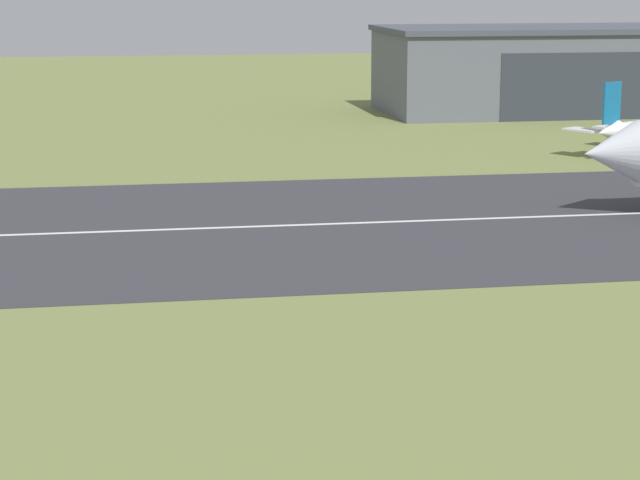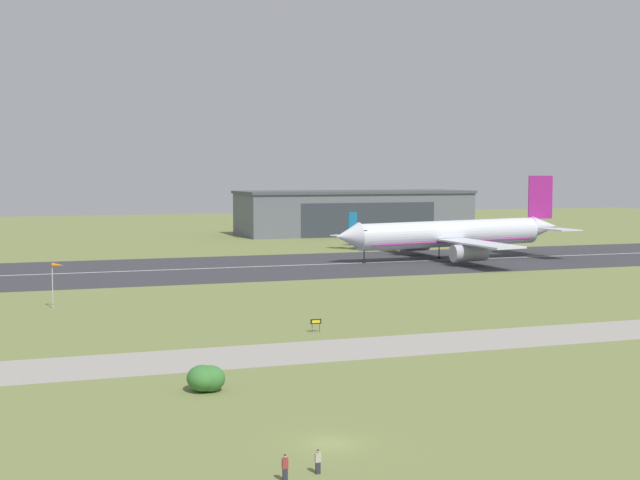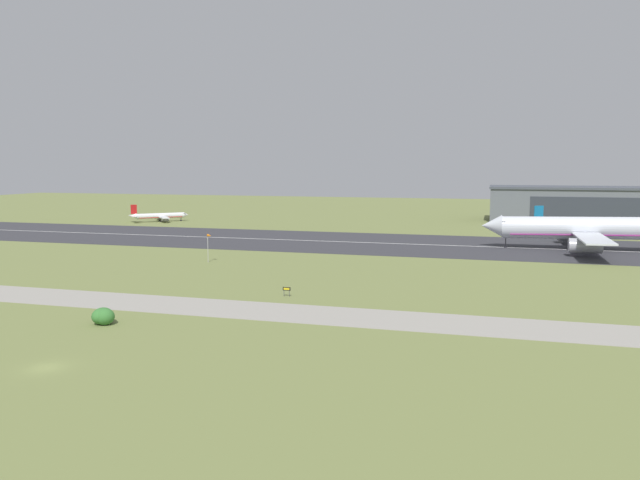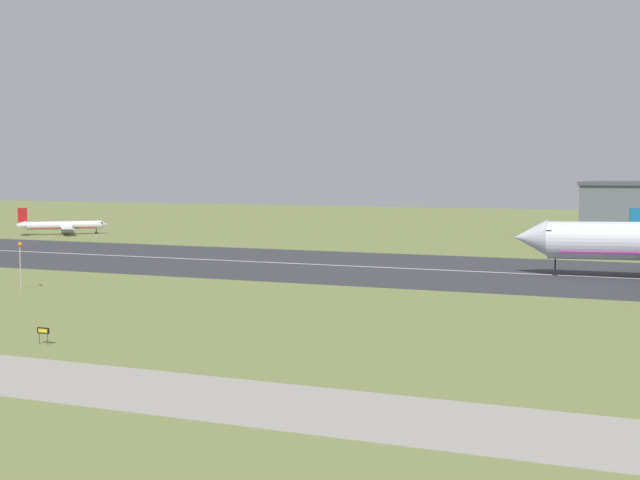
# 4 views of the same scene
# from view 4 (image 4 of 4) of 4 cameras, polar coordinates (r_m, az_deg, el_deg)

# --- Properties ---
(ground_plane) EXTENTS (635.91, 635.91, 0.00)m
(ground_plane) POSITION_cam_4_polar(r_m,az_deg,el_deg) (115.58, -17.20, -4.34)
(ground_plane) COLOR olive
(runway_strip) EXTENTS (395.91, 51.85, 0.06)m
(runway_strip) POSITION_cam_4_polar(r_m,az_deg,el_deg) (167.82, -3.42, -1.44)
(runway_strip) COLOR #333338
(runway_strip) RESTS_ON ground_plane
(runway_centreline) EXTENTS (356.32, 0.70, 0.01)m
(runway_centreline) POSITION_cam_4_polar(r_m,az_deg,el_deg) (167.82, -3.42, -1.43)
(runway_centreline) COLOR silver
(runway_centreline) RESTS_ON runway_strip
(airplane_parked_west) EXTENTS (21.42, 20.04, 7.35)m
(airplane_parked_west) POSITION_cam_4_polar(r_m,az_deg,el_deg) (250.82, -16.13, 0.89)
(airplane_parked_west) COLOR white
(airplane_parked_west) RESTS_ON ground_plane
(windsock_pole) EXTENTS (1.89, 1.71, 6.90)m
(windsock_pole) POSITION_cam_4_polar(r_m,az_deg,el_deg) (136.04, -18.60, -0.49)
(windsock_pole) COLOR #B7B7BC
(windsock_pole) RESTS_ON ground_plane
(runway_sign) EXTENTS (1.44, 0.13, 1.70)m
(runway_sign) POSITION_cam_4_polar(r_m,az_deg,el_deg) (93.30, -17.29, -5.64)
(runway_sign) COLOR #4C4C51
(runway_sign) RESTS_ON ground_plane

